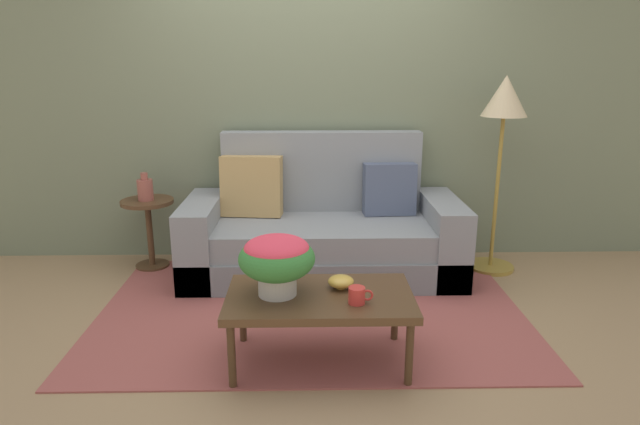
% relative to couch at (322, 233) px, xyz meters
% --- Properties ---
extents(ground_plane, '(14.00, 14.00, 0.00)m').
position_rel_couch_xyz_m(ground_plane, '(-0.09, -0.74, -0.32)').
color(ground_plane, '#997A56').
extents(wall_back, '(6.40, 0.12, 2.61)m').
position_rel_couch_xyz_m(wall_back, '(-0.09, 0.46, 0.99)').
color(wall_back, slate).
rests_on(wall_back, ground).
extents(area_rug, '(2.74, 1.82, 0.01)m').
position_rel_couch_xyz_m(area_rug, '(-0.09, -0.69, -0.31)').
color(area_rug, '#994C47').
rests_on(area_rug, ground).
extents(couch, '(2.06, 0.87, 1.05)m').
position_rel_couch_xyz_m(couch, '(0.00, 0.00, 0.00)').
color(couch, slate).
rests_on(couch, ground).
extents(coffee_table, '(0.99, 0.57, 0.40)m').
position_rel_couch_xyz_m(coffee_table, '(-0.04, -1.33, 0.05)').
color(coffee_table, '#442D1B').
rests_on(coffee_table, ground).
extents(side_table, '(0.40, 0.40, 0.55)m').
position_rel_couch_xyz_m(side_table, '(-1.35, 0.12, 0.07)').
color(side_table, '#4C331E').
rests_on(side_table, ground).
extents(floor_lamp, '(0.36, 0.36, 1.49)m').
position_rel_couch_xyz_m(floor_lamp, '(1.34, 0.03, 0.87)').
color(floor_lamp, olive).
rests_on(floor_lamp, ground).
extents(potted_plant, '(0.40, 0.40, 0.32)m').
position_rel_couch_xyz_m(potted_plant, '(-0.26, -1.33, 0.29)').
color(potted_plant, '#B7B2A8').
rests_on(potted_plant, coffee_table).
extents(coffee_mug, '(0.13, 0.09, 0.09)m').
position_rel_couch_xyz_m(coffee_mug, '(0.15, -1.44, 0.13)').
color(coffee_mug, red).
rests_on(coffee_mug, coffee_table).
extents(snack_bowl, '(0.14, 0.14, 0.07)m').
position_rel_couch_xyz_m(snack_bowl, '(0.07, -1.25, 0.12)').
color(snack_bowl, gold).
rests_on(snack_bowl, coffee_table).
extents(table_vase, '(0.12, 0.12, 0.21)m').
position_rel_couch_xyz_m(table_vase, '(-1.35, 0.11, 0.32)').
color(table_vase, '#934C42').
rests_on(table_vase, side_table).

